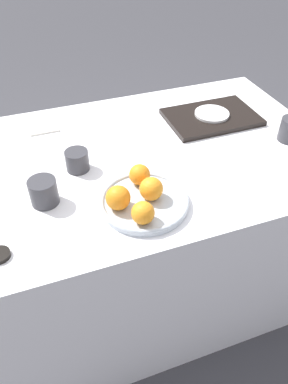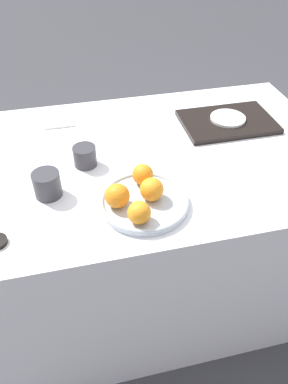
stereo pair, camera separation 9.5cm
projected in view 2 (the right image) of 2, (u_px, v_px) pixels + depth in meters
The scene contains 12 objects.
ground_plane at pixel (155, 279), 1.78m from camera, with size 12.00×12.00×0.00m, color #38383D.
table at pixel (156, 226), 1.54m from camera, with size 1.29×0.86×0.73m.
fruit_platter at pixel (144, 202), 1.09m from camera, with size 0.26×0.26×0.02m.
orange_0 at pixel (117, 196), 1.05m from camera, with size 0.07×0.07×0.07m.
orange_1 at pixel (139, 213), 1.00m from camera, with size 0.06×0.06×0.06m.
orange_2 at pixel (152, 189), 1.07m from camera, with size 0.07×0.07×0.07m.
orange_3 at pixel (143, 174), 1.13m from camera, with size 0.06×0.06×0.06m.
serving_tray at pixel (227, 122), 1.44m from camera, with size 0.35×0.24×0.02m.
side_plate at pixel (228, 118), 1.43m from camera, with size 0.13×0.13×0.01m.
cup_0 at pixel (47, 184), 1.11m from camera, with size 0.08×0.08×0.08m.
cup_1 at pixel (85, 156), 1.23m from camera, with size 0.08×0.08×0.07m.
napkin at pixel (59, 120), 1.46m from camera, with size 0.11×0.12×0.01m.
Camera 2 is at (-0.29, -1.03, 1.47)m, focal length 35.00 mm.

